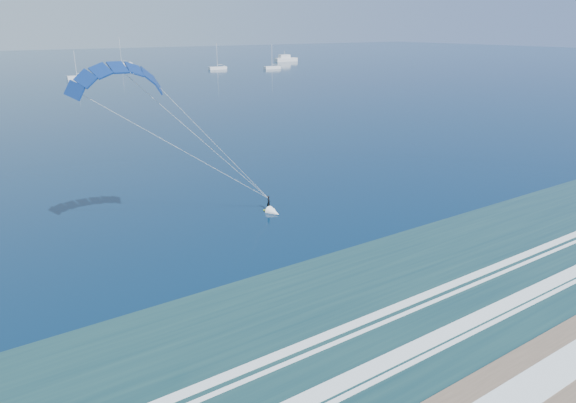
# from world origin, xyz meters

# --- Properties ---
(ground) EXTENTS (900.00, 900.00, 0.00)m
(ground) POSITION_xyz_m (0.00, 0.00, 0.00)
(ground) COLOR #082647
(ground) RESTS_ON ground
(kitesurfer_rig) EXTENTS (21.19, 5.23, 16.90)m
(kitesurfer_rig) POSITION_xyz_m (-3.64, 29.54, 8.66)
(kitesurfer_rig) COLOR #AFCC18
(kitesurfer_rig) RESTS_ON ground
(motor_yacht) EXTENTS (12.97, 3.46, 5.63)m
(motor_yacht) POSITION_xyz_m (136.28, 225.17, 1.41)
(motor_yacht) COLOR silver
(motor_yacht) RESTS_ON ground
(sailboat_3) EXTENTS (6.92, 2.40, 9.85)m
(sailboat_3) POSITION_xyz_m (20.69, 188.37, 0.67)
(sailboat_3) COLOR silver
(sailboat_3) RESTS_ON ground
(sailboat_4) EXTENTS (9.70, 2.40, 13.06)m
(sailboat_4) POSITION_xyz_m (54.86, 247.30, 0.69)
(sailboat_4) COLOR silver
(sailboat_4) RESTS_ON ground
(sailboat_5) EXTENTS (8.20, 2.40, 11.26)m
(sailboat_5) POSITION_xyz_m (82.28, 198.56, 0.68)
(sailboat_5) COLOR silver
(sailboat_5) RESTS_ON ground
(sailboat_6) EXTENTS (7.83, 2.40, 10.73)m
(sailboat_6) POSITION_xyz_m (103.88, 187.65, 0.67)
(sailboat_6) COLOR silver
(sailboat_6) RESTS_ON ground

